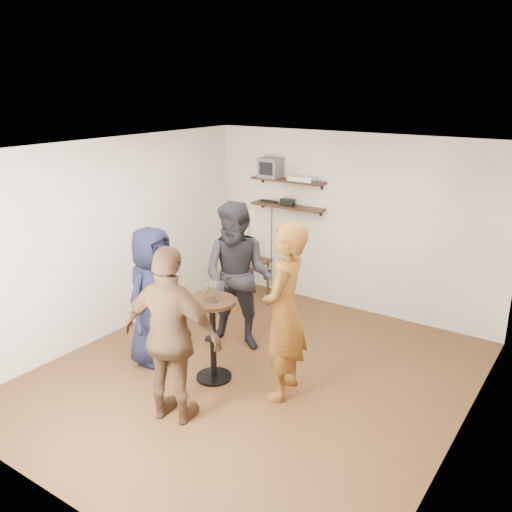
{
  "coord_description": "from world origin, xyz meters",
  "views": [
    {
      "loc": [
        3.15,
        -4.58,
        3.25
      ],
      "look_at": [
        -0.24,
        0.4,
        1.32
      ],
      "focal_mm": 38.0,
      "sensor_mm": 36.0,
      "label": 1
    }
  ],
  "objects_px": {
    "radio": "(287,202)",
    "person_dark": "(238,277)",
    "person_brown": "(172,336)",
    "person_navy": "(153,296)",
    "crt_monitor": "(271,167)",
    "person_plaid": "(284,312)",
    "dvd_deck": "(303,179)",
    "drinks_table": "(213,329)",
    "side_table": "(249,266)"
  },
  "relations": [
    {
      "from": "dvd_deck",
      "to": "person_plaid",
      "type": "relative_size",
      "value": 0.21
    },
    {
      "from": "dvd_deck",
      "to": "person_dark",
      "type": "xyz_separation_m",
      "value": [
        0.15,
        -1.86,
        -0.95
      ]
    },
    {
      "from": "crt_monitor",
      "to": "person_plaid",
      "type": "distance_m",
      "value": 3.23
    },
    {
      "from": "crt_monitor",
      "to": "radio",
      "type": "distance_m",
      "value": 0.58
    },
    {
      "from": "radio",
      "to": "person_plaid",
      "type": "relative_size",
      "value": 0.11
    },
    {
      "from": "radio",
      "to": "person_dark",
      "type": "bearing_deg",
      "value": -77.53
    },
    {
      "from": "dvd_deck",
      "to": "person_dark",
      "type": "relative_size",
      "value": 0.21
    },
    {
      "from": "drinks_table",
      "to": "person_brown",
      "type": "xyz_separation_m",
      "value": [
        0.16,
        -0.82,
        0.28
      ]
    },
    {
      "from": "person_plaid",
      "to": "crt_monitor",
      "type": "bearing_deg",
      "value": -156.96
    },
    {
      "from": "side_table",
      "to": "person_navy",
      "type": "height_order",
      "value": "person_navy"
    },
    {
      "from": "crt_monitor",
      "to": "person_plaid",
      "type": "xyz_separation_m",
      "value": [
        1.77,
        -2.49,
        -1.05
      ]
    },
    {
      "from": "radio",
      "to": "drinks_table",
      "type": "xyz_separation_m",
      "value": [
        0.65,
        -2.67,
        -0.89
      ]
    },
    {
      "from": "crt_monitor",
      "to": "person_dark",
      "type": "height_order",
      "value": "crt_monitor"
    },
    {
      "from": "drinks_table",
      "to": "radio",
      "type": "bearing_deg",
      "value": 103.64
    },
    {
      "from": "crt_monitor",
      "to": "dvd_deck",
      "type": "distance_m",
      "value": 0.57
    },
    {
      "from": "side_table",
      "to": "person_plaid",
      "type": "relative_size",
      "value": 0.33
    },
    {
      "from": "person_navy",
      "to": "person_brown",
      "type": "bearing_deg",
      "value": -131.72
    },
    {
      "from": "person_brown",
      "to": "radio",
      "type": "bearing_deg",
      "value": -87.99
    },
    {
      "from": "crt_monitor",
      "to": "radio",
      "type": "xyz_separation_m",
      "value": [
        0.3,
        0.0,
        -0.5
      ]
    },
    {
      "from": "person_dark",
      "to": "person_navy",
      "type": "height_order",
      "value": "person_dark"
    },
    {
      "from": "dvd_deck",
      "to": "crt_monitor",
      "type": "bearing_deg",
      "value": 180.0
    },
    {
      "from": "person_plaid",
      "to": "person_dark",
      "type": "height_order",
      "value": "person_plaid"
    },
    {
      "from": "crt_monitor",
      "to": "drinks_table",
      "type": "bearing_deg",
      "value": -70.47
    },
    {
      "from": "person_plaid",
      "to": "person_dark",
      "type": "relative_size",
      "value": 1.02
    },
    {
      "from": "dvd_deck",
      "to": "radio",
      "type": "bearing_deg",
      "value": 180.0
    },
    {
      "from": "crt_monitor",
      "to": "drinks_table",
      "type": "distance_m",
      "value": 3.15
    },
    {
      "from": "radio",
      "to": "person_dark",
      "type": "relative_size",
      "value": 0.12
    },
    {
      "from": "dvd_deck",
      "to": "person_dark",
      "type": "bearing_deg",
      "value": -85.28
    },
    {
      "from": "crt_monitor",
      "to": "person_dark",
      "type": "xyz_separation_m",
      "value": [
        0.71,
        -1.86,
        -1.07
      ]
    },
    {
      "from": "side_table",
      "to": "radio",
      "type": "bearing_deg",
      "value": 46.93
    },
    {
      "from": "crt_monitor",
      "to": "person_plaid",
      "type": "height_order",
      "value": "crt_monitor"
    },
    {
      "from": "person_navy",
      "to": "side_table",
      "type": "bearing_deg",
      "value": 1.04
    },
    {
      "from": "radio",
      "to": "drinks_table",
      "type": "relative_size",
      "value": 0.23
    },
    {
      "from": "person_navy",
      "to": "person_brown",
      "type": "distance_m",
      "value": 1.26
    },
    {
      "from": "radio",
      "to": "person_navy",
      "type": "relative_size",
      "value": 0.13
    },
    {
      "from": "person_plaid",
      "to": "dvd_deck",
      "type": "bearing_deg",
      "value": -166.39
    },
    {
      "from": "side_table",
      "to": "person_plaid",
      "type": "distance_m",
      "value": 2.81
    },
    {
      "from": "person_plaid",
      "to": "person_brown",
      "type": "bearing_deg",
      "value": -45.66
    },
    {
      "from": "person_brown",
      "to": "person_navy",
      "type": "bearing_deg",
      "value": -48.28
    },
    {
      "from": "crt_monitor",
      "to": "person_dark",
      "type": "distance_m",
      "value": 2.26
    },
    {
      "from": "drinks_table",
      "to": "person_dark",
      "type": "height_order",
      "value": "person_dark"
    },
    {
      "from": "drinks_table",
      "to": "dvd_deck",
      "type": "bearing_deg",
      "value": 98.31
    },
    {
      "from": "side_table",
      "to": "person_dark",
      "type": "bearing_deg",
      "value": -59.93
    },
    {
      "from": "crt_monitor",
      "to": "person_navy",
      "type": "distance_m",
      "value": 2.97
    },
    {
      "from": "side_table",
      "to": "person_dark",
      "type": "relative_size",
      "value": 0.33
    },
    {
      "from": "person_navy",
      "to": "radio",
      "type": "bearing_deg",
      "value": -8.44
    },
    {
      "from": "dvd_deck",
      "to": "person_navy",
      "type": "bearing_deg",
      "value": -99.31
    },
    {
      "from": "person_plaid",
      "to": "person_navy",
      "type": "bearing_deg",
      "value": -93.94
    },
    {
      "from": "radio",
      "to": "person_navy",
      "type": "xyz_separation_m",
      "value": [
        -0.19,
        -2.73,
        -0.67
      ]
    },
    {
      "from": "person_dark",
      "to": "person_brown",
      "type": "bearing_deg",
      "value": -92.64
    }
  ]
}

